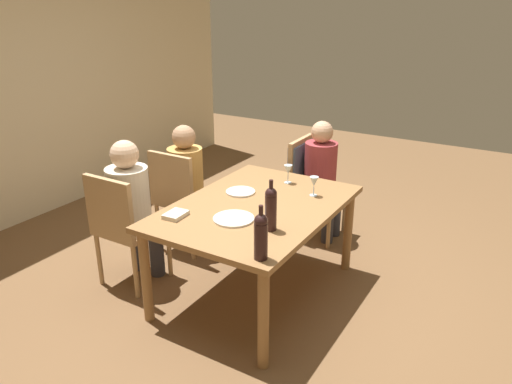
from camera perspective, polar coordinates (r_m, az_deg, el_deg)
ground_plane at (r=3.84m, az=0.00°, el=-11.48°), size 10.00×10.00×0.00m
rear_room_partition at (r=5.24m, az=-27.11°, el=11.07°), size 6.40×0.12×2.70m
dining_table at (r=3.53m, az=0.00°, el=-2.75°), size 1.51×1.06×0.72m
chair_far_right at (r=4.26m, az=-8.80°, el=-0.23°), size 0.44×0.44×0.92m
chair_far_left at (r=3.81m, az=-15.27°, el=-3.48°), size 0.44×0.44×0.92m
chair_right_end at (r=4.54m, az=6.03°, el=2.13°), size 0.44×0.46×0.92m
person_woman_host at (r=4.30m, az=-7.94°, el=1.67°), size 0.34×0.30×1.12m
person_man_bearded at (r=3.83m, az=-14.26°, el=-1.12°), size 0.36×0.31×1.15m
person_man_guest at (r=4.47m, az=7.79°, el=2.36°), size 0.29×0.34×1.10m
wine_bottle_tall_green at (r=3.07m, az=1.74°, el=-1.82°), size 0.08×0.08×0.34m
wine_bottle_dark_red at (r=2.74m, az=0.57°, el=-5.05°), size 0.08×0.08×0.33m
wine_glass_near_left at (r=3.90m, az=3.77°, el=2.55°), size 0.07×0.07×0.15m
wine_glass_centre at (r=3.66m, az=6.78°, el=1.14°), size 0.07×0.07×0.15m
dinner_plate_host at (r=3.28m, az=-2.66°, el=-3.11°), size 0.28×0.28×0.01m
dinner_plate_guest_left at (r=3.72m, az=-1.82°, el=0.03°), size 0.22×0.22×0.01m
folded_napkin at (r=3.35m, az=-9.34°, el=-2.63°), size 0.17×0.13×0.03m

